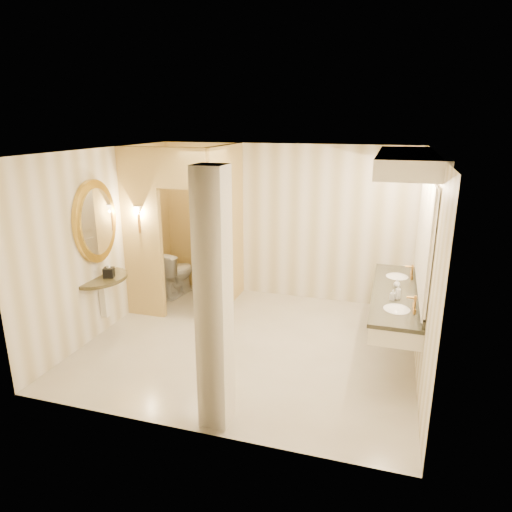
{
  "coord_description": "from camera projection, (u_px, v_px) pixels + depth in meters",
  "views": [
    {
      "loc": [
        1.79,
        -5.63,
        3.09
      ],
      "look_at": [
        0.03,
        0.2,
        1.26
      ],
      "focal_mm": 32.0,
      "sensor_mm": 36.0,
      "label": 1
    }
  ],
  "objects": [
    {
      "name": "tissue_box",
      "position": [
        109.0,
        272.0,
        6.64
      ],
      "size": [
        0.18,
        0.18,
        0.14
      ],
      "primitive_type": "cube",
      "rotation": [
        0.0,
        0.0,
        0.34
      ],
      "color": "black",
      "rests_on": "console_shelf"
    },
    {
      "name": "toilet_closet",
      "position": [
        202.0,
        229.0,
        7.34
      ],
      "size": [
        1.5,
        1.55,
        2.7
      ],
      "color": "#D5BD6F",
      "rests_on": "floor"
    },
    {
      "name": "soap_bottle_a",
      "position": [
        393.0,
        295.0,
        5.81
      ],
      "size": [
        0.08,
        0.08,
        0.13
      ],
      "primitive_type": "imported",
      "rotation": [
        0.0,
        0.0,
        -0.36
      ],
      "color": "beige",
      "rests_on": "vanity"
    },
    {
      "name": "wall_back",
      "position": [
        284.0,
        223.0,
        7.99
      ],
      "size": [
        4.5,
        0.02,
        2.7
      ],
      "primitive_type": "cube",
      "color": "white",
      "rests_on": "floor"
    },
    {
      "name": "pillar",
      "position": [
        214.0,
        303.0,
        4.48
      ],
      "size": [
        0.3,
        0.3,
        2.7
      ],
      "primitive_type": "cube",
      "color": "white",
      "rests_on": "floor"
    },
    {
      "name": "toilet",
      "position": [
        175.0,
        273.0,
        8.27
      ],
      "size": [
        0.58,
        0.88,
        0.83
      ],
      "primitive_type": "imported",
      "rotation": [
        0.0,
        0.0,
        2.99
      ],
      "color": "white",
      "rests_on": "floor"
    },
    {
      "name": "soap_bottle_b",
      "position": [
        397.0,
        283.0,
        6.24
      ],
      "size": [
        0.1,
        0.1,
        0.12
      ],
      "primitive_type": "imported",
      "rotation": [
        0.0,
        0.0,
        -0.11
      ],
      "color": "silver",
      "rests_on": "vanity"
    },
    {
      "name": "wall_front",
      "position": [
        186.0,
        310.0,
        4.32
      ],
      "size": [
        4.5,
        0.02,
        2.7
      ],
      "primitive_type": "cube",
      "color": "white",
      "rests_on": "floor"
    },
    {
      "name": "wall_right",
      "position": [
        426.0,
        268.0,
        5.53
      ],
      "size": [
        0.02,
        4.0,
        2.7
      ],
      "primitive_type": "cube",
      "color": "white",
      "rests_on": "floor"
    },
    {
      "name": "wall_left",
      "position": [
        105.0,
        241.0,
        6.77
      ],
      "size": [
        0.02,
        4.0,
        2.7
      ],
      "primitive_type": "cube",
      "color": "white",
      "rests_on": "floor"
    },
    {
      "name": "vanity",
      "position": [
        404.0,
        237.0,
        5.89
      ],
      "size": [
        0.75,
        2.51,
        2.09
      ],
      "color": "white",
      "rests_on": "floor"
    },
    {
      "name": "floor",
      "position": [
        250.0,
        343.0,
        6.54
      ],
      "size": [
        4.5,
        4.5,
        0.0
      ],
      "primitive_type": "plane",
      "color": "beige",
      "rests_on": "ground"
    },
    {
      "name": "ceiling",
      "position": [
        249.0,
        151.0,
        5.76
      ],
      "size": [
        4.5,
        4.5,
        0.0
      ],
      "primitive_type": "plane",
      "rotation": [
        3.14,
        0.0,
        0.0
      ],
      "color": "white",
      "rests_on": "wall_back"
    },
    {
      "name": "soap_bottle_c",
      "position": [
        398.0,
        292.0,
        5.82
      ],
      "size": [
        0.09,
        0.09,
        0.2
      ],
      "primitive_type": "imported",
      "rotation": [
        0.0,
        0.0,
        -0.21
      ],
      "color": "#C6B28C",
      "rests_on": "vanity"
    },
    {
      "name": "wall_sconce",
      "position": [
        138.0,
        212.0,
        6.97
      ],
      "size": [
        0.14,
        0.14,
        0.42
      ],
      "color": "#B6803A",
      "rests_on": "toilet_closet"
    },
    {
      "name": "console_shelf",
      "position": [
        98.0,
        246.0,
        6.54
      ],
      "size": [
        0.91,
        0.91,
        1.91
      ],
      "color": "black",
      "rests_on": "floor"
    }
  ]
}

